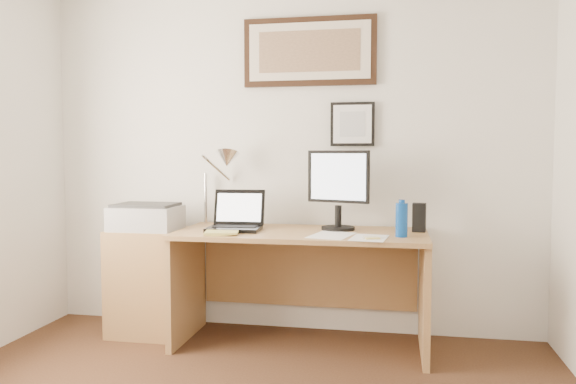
% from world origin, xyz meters
% --- Properties ---
extents(wall_back, '(3.50, 0.02, 2.50)m').
position_xyz_m(wall_back, '(0.00, 2.00, 1.25)').
color(wall_back, white).
rests_on(wall_back, ground).
extents(side_cabinet, '(0.50, 0.40, 0.73)m').
position_xyz_m(side_cabinet, '(-0.92, 1.68, 0.36)').
color(side_cabinet, olive).
rests_on(side_cabinet, floor).
extents(water_bottle, '(0.07, 0.07, 0.20)m').
position_xyz_m(water_bottle, '(0.78, 1.51, 0.85)').
color(water_bottle, '#0B4097').
rests_on(water_bottle, desk).
extents(bottle_cap, '(0.04, 0.04, 0.02)m').
position_xyz_m(bottle_cap, '(0.78, 1.51, 0.96)').
color(bottle_cap, '#0B4097').
rests_on(bottle_cap, water_bottle).
extents(speaker, '(0.09, 0.08, 0.18)m').
position_xyz_m(speaker, '(0.90, 1.76, 0.84)').
color(speaker, black).
rests_on(speaker, desk).
extents(paper_sheet_a, '(0.29, 0.37, 0.00)m').
position_xyz_m(paper_sheet_a, '(0.36, 1.49, 0.75)').
color(paper_sheet_a, white).
rests_on(paper_sheet_a, desk).
extents(paper_sheet_b, '(0.24, 0.31, 0.00)m').
position_xyz_m(paper_sheet_b, '(0.59, 1.41, 0.75)').
color(paper_sheet_b, white).
rests_on(paper_sheet_b, desk).
extents(sticky_pad, '(0.10, 0.10, 0.01)m').
position_xyz_m(sticky_pad, '(0.61, 1.39, 0.76)').
color(sticky_pad, '#E8D36E').
rests_on(sticky_pad, desk).
extents(marker_pen, '(0.14, 0.06, 0.02)m').
position_xyz_m(marker_pen, '(0.62, 1.40, 0.76)').
color(marker_pen, white).
rests_on(marker_pen, desk).
extents(book, '(0.26, 0.32, 0.02)m').
position_xyz_m(book, '(-0.42, 1.44, 0.76)').
color(book, '#D1C862').
rests_on(book, desk).
extents(desk, '(1.60, 0.70, 0.75)m').
position_xyz_m(desk, '(0.15, 1.72, 0.51)').
color(desk, olive).
rests_on(desk, floor).
extents(laptop, '(0.35, 0.31, 0.26)m').
position_xyz_m(laptop, '(-0.28, 1.63, 0.81)').
color(laptop, black).
rests_on(laptop, desk).
extents(lcd_monitor, '(0.41, 0.22, 0.52)m').
position_xyz_m(lcd_monitor, '(0.38, 1.75, 1.04)').
color(lcd_monitor, black).
rests_on(lcd_monitor, desk).
extents(printer, '(0.44, 0.34, 0.18)m').
position_xyz_m(printer, '(-0.92, 1.66, 0.82)').
color(printer, '#ABABAE').
rests_on(printer, side_cabinet).
extents(desk_lamp, '(0.29, 0.27, 0.53)m').
position_xyz_m(desk_lamp, '(-0.41, 1.81, 1.19)').
color(desk_lamp, silver).
rests_on(desk_lamp, desk).
extents(picture_large, '(0.92, 0.04, 0.47)m').
position_xyz_m(picture_large, '(0.15, 1.97, 1.95)').
color(picture_large, black).
rests_on(picture_large, wall_back).
extents(picture_small, '(0.30, 0.03, 0.30)m').
position_xyz_m(picture_small, '(0.45, 1.97, 1.45)').
color(picture_small, black).
rests_on(picture_small, wall_back).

